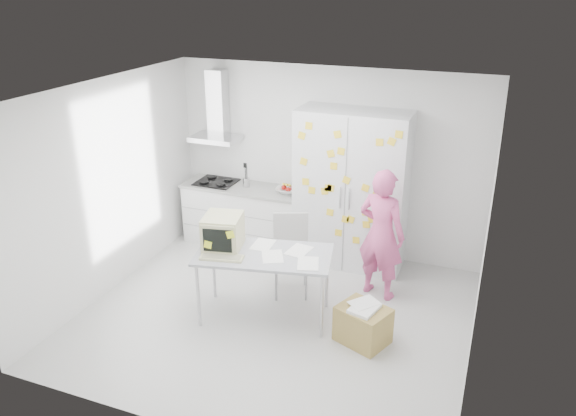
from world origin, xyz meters
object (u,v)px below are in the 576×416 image
(cardboard_box, at_px, (363,324))
(chair, at_px, (291,249))
(person, at_px, (381,234))
(desk, at_px, (238,242))

(cardboard_box, bearing_deg, chair, 146.44)
(person, distance_m, chair, 1.16)
(person, bearing_deg, cardboard_box, 109.88)
(person, distance_m, cardboard_box, 1.24)
(chair, bearing_deg, person, -6.22)
(desk, relative_size, chair, 1.64)
(chair, relative_size, cardboard_box, 1.57)
(person, relative_size, desk, 1.00)
(desk, height_order, cardboard_box, desk)
(person, xyz_separation_m, chair, (-1.08, -0.30, -0.26))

